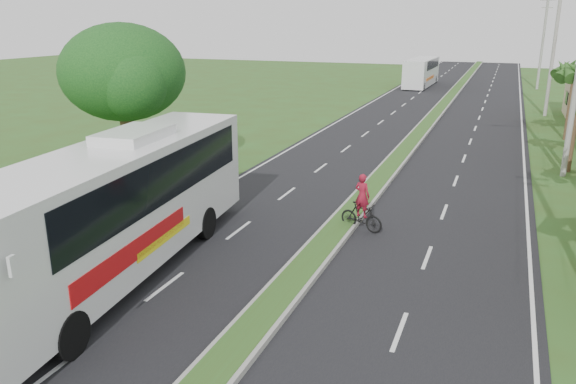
% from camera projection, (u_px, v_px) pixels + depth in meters
% --- Properties ---
extents(ground, '(180.00, 180.00, 0.00)m').
position_uv_depth(ground, '(273.00, 308.00, 15.52)').
color(ground, '#374E1C').
rests_on(ground, ground).
extents(road_asphalt, '(14.00, 160.00, 0.02)m').
position_uv_depth(road_asphalt, '(403.00, 154.00, 33.33)').
color(road_asphalt, black).
rests_on(road_asphalt, ground).
extents(median_strip, '(1.20, 160.00, 0.18)m').
position_uv_depth(median_strip, '(403.00, 152.00, 33.30)').
color(median_strip, gray).
rests_on(median_strip, ground).
extents(lane_edge_left, '(0.12, 160.00, 0.01)m').
position_uv_depth(lane_edge_left, '(297.00, 145.00, 35.65)').
color(lane_edge_left, silver).
rests_on(lane_edge_left, ground).
extents(lane_edge_right, '(0.12, 160.00, 0.01)m').
position_uv_depth(lane_edge_right, '(524.00, 164.00, 31.01)').
color(lane_edge_right, silver).
rests_on(lane_edge_right, ground).
extents(palm_verge_d, '(2.40, 2.40, 5.25)m').
position_uv_depth(palm_verge_d, '(575.00, 70.00, 35.90)').
color(palm_verge_d, '#473321').
rests_on(palm_verge_d, ground).
extents(shade_tree, '(6.30, 6.00, 7.54)m').
position_uv_depth(shade_tree, '(122.00, 76.00, 27.16)').
color(shade_tree, '#473321').
rests_on(shade_tree, ground).
extents(utility_pole_c, '(1.60, 0.28, 11.00)m').
position_uv_depth(utility_pole_c, '(554.00, 45.00, 44.76)').
color(utility_pole_c, gray).
rests_on(utility_pole_c, ground).
extents(utility_pole_d, '(1.60, 0.28, 10.50)m').
position_uv_depth(utility_pole_d, '(543.00, 40.00, 62.65)').
color(utility_pole_d, gray).
rests_on(utility_pole_d, ground).
extents(coach_bus_main, '(4.09, 13.65, 4.35)m').
position_uv_depth(coach_bus_main, '(117.00, 202.00, 16.87)').
color(coach_bus_main, silver).
rests_on(coach_bus_main, ground).
extents(coach_bus_far, '(2.68, 11.15, 3.23)m').
position_uv_depth(coach_bus_far, '(422.00, 71.00, 66.72)').
color(coach_bus_far, silver).
rests_on(coach_bus_far, ground).
extents(motorcyclist, '(1.85, 1.02, 2.21)m').
position_uv_depth(motorcyclist, '(362.00, 211.00, 20.99)').
color(motorcyclist, black).
rests_on(motorcyclist, ground).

